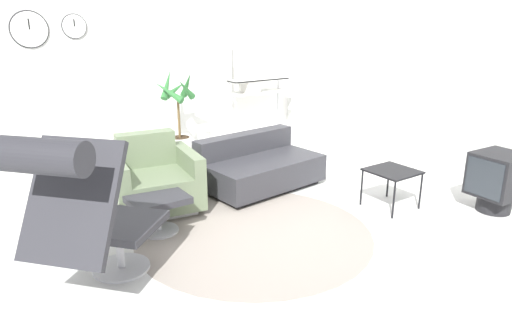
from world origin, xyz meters
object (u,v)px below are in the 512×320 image
object	(u,v)px
crt_television	(497,179)
potted_plant	(179,119)
couch_low	(259,168)
lounge_chair	(82,200)
armchair_red	(154,182)
ottoman	(157,205)
shelf_unit	(253,81)
side_table	(392,174)

from	to	relation	value
crt_television	potted_plant	bearing A→B (deg)	28.29
couch_low	potted_plant	bearing A→B (deg)	-89.56
lounge_chair	armchair_red	size ratio (longest dim) A/B	1.31
ottoman	crt_television	xyz separation A→B (m)	(3.00, -1.49, 0.07)
lounge_chair	crt_television	distance (m)	3.90
ottoman	shelf_unit	distance (m)	3.64
couch_low	crt_television	bearing A→B (deg)	123.08
lounge_chair	side_table	bearing A→B (deg)	46.29
armchair_red	crt_television	world-z (taller)	armchair_red
lounge_chair	potted_plant	bearing A→B (deg)	103.04
crt_television	potted_plant	xyz separation A→B (m)	(-1.74, 3.69, 0.17)
side_table	crt_television	size ratio (longest dim) A/B	0.75
armchair_red	couch_low	bearing A→B (deg)	-175.11
side_table	potted_plant	distance (m)	3.17
lounge_chair	ottoman	distance (m)	1.16
side_table	shelf_unit	world-z (taller)	shelf_unit
ottoman	crt_television	bearing A→B (deg)	-26.40
ottoman	potted_plant	distance (m)	2.55
armchair_red	side_table	size ratio (longest dim) A/B	2.07
ottoman	side_table	bearing A→B (deg)	-20.32
armchair_red	crt_television	xyz separation A→B (m)	(2.81, -2.03, 0.06)
armchair_red	potted_plant	xyz separation A→B (m)	(1.08, 1.66, 0.23)
ottoman	armchair_red	xyz separation A→B (m)	(0.19, 0.54, 0.01)
ottoman	armchair_red	bearing A→B (deg)	70.58
lounge_chair	shelf_unit	size ratio (longest dim) A/B	0.76
shelf_unit	side_table	bearing A→B (deg)	-98.17
couch_low	ottoman	bearing A→B (deg)	12.38
armchair_red	side_table	world-z (taller)	armchair_red
crt_television	potted_plant	size ratio (longest dim) A/B	0.50
lounge_chair	couch_low	world-z (taller)	lounge_chair
armchair_red	shelf_unit	distance (m)	3.16
armchair_red	couch_low	xyz separation A→B (m)	(1.26, -0.07, -0.06)
side_table	couch_low	bearing A→B (deg)	120.97
crt_television	shelf_unit	size ratio (longest dim) A/B	0.37
lounge_chair	ottoman	world-z (taller)	lounge_chair
side_table	shelf_unit	distance (m)	3.28
lounge_chair	side_table	world-z (taller)	lounge_chair
ottoman	side_table	xyz separation A→B (m)	(2.22, -0.82, 0.10)
lounge_chair	ottoman	size ratio (longest dim) A/B	2.39
crt_television	couch_low	bearing A→B (deg)	41.61
couch_low	potted_plant	xyz separation A→B (m)	(-0.18, 1.73, 0.29)
armchair_red	shelf_unit	xyz separation A→B (m)	(2.49, 1.84, 0.64)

